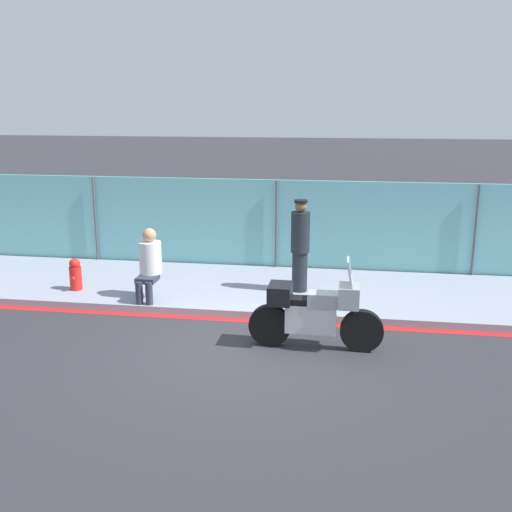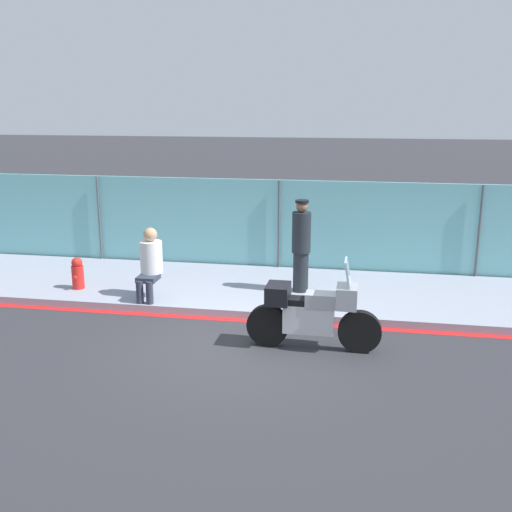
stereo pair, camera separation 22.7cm
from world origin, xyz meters
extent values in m
plane|color=#2D2D33|center=(0.00, 0.00, 0.00)|extent=(120.00, 120.00, 0.00)
cube|color=#8E93A3|center=(0.00, 2.92, 0.07)|extent=(32.18, 3.13, 0.14)
cube|color=red|center=(0.00, 1.26, 0.00)|extent=(32.18, 0.18, 0.01)
cube|color=#6BB2B7|center=(0.00, 4.58, 1.07)|extent=(30.57, 0.08, 2.14)
cylinder|color=#4C4C51|center=(-4.33, 4.48, 1.07)|extent=(0.05, 0.05, 2.14)
cylinder|color=#4C4C51|center=(0.00, 4.48, 1.07)|extent=(0.05, 0.05, 2.14)
cylinder|color=#4C4C51|center=(4.33, 4.48, 1.07)|extent=(0.05, 0.05, 2.14)
cylinder|color=black|center=(1.88, 0.22, 0.34)|extent=(0.68, 0.15, 0.68)
cylinder|color=black|center=(0.42, 0.23, 0.34)|extent=(0.68, 0.15, 0.68)
cube|color=silver|center=(1.08, 0.23, 0.50)|extent=(0.81, 0.29, 0.46)
cube|color=#999EA3|center=(1.28, 0.22, 0.82)|extent=(0.52, 0.31, 0.22)
cube|color=black|center=(0.99, 0.23, 0.78)|extent=(0.60, 0.29, 0.10)
cube|color=#999EA3|center=(1.66, 0.22, 0.90)|extent=(0.33, 0.48, 0.34)
cube|color=silver|center=(1.66, 0.22, 1.28)|extent=(0.11, 0.42, 0.42)
cube|color=black|center=(0.58, 0.23, 0.88)|extent=(0.37, 0.51, 0.30)
cylinder|color=#1E2328|center=(0.69, 2.76, 0.54)|extent=(0.31, 0.31, 0.80)
cylinder|color=#1E2328|center=(0.69, 2.76, 1.35)|extent=(0.37, 0.37, 0.80)
sphere|color=brown|center=(0.69, 2.76, 1.86)|extent=(0.23, 0.23, 0.23)
cylinder|color=black|center=(0.69, 2.76, 1.96)|extent=(0.27, 0.27, 0.05)
cylinder|color=#2D3342|center=(-2.21, 1.47, 0.36)|extent=(0.14, 0.14, 0.44)
cylinder|color=#2D3342|center=(-2.02, 1.47, 0.36)|extent=(0.14, 0.14, 0.44)
cube|color=#2D3342|center=(-2.12, 1.69, 0.58)|extent=(0.36, 0.44, 0.10)
cylinder|color=white|center=(-2.12, 1.91, 0.94)|extent=(0.43, 0.43, 0.62)
sphere|color=tan|center=(-2.12, 1.91, 1.38)|extent=(0.27, 0.27, 0.27)
cylinder|color=red|center=(-3.79, 2.14, 0.38)|extent=(0.24, 0.24, 0.47)
sphere|color=red|center=(-3.79, 2.14, 0.68)|extent=(0.22, 0.22, 0.22)
cylinder|color=red|center=(-3.79, 2.01, 0.40)|extent=(0.08, 0.10, 0.08)
camera|label=1|loc=(1.60, -8.74, 3.81)|focal=42.00mm
camera|label=2|loc=(1.82, -8.70, 3.81)|focal=42.00mm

